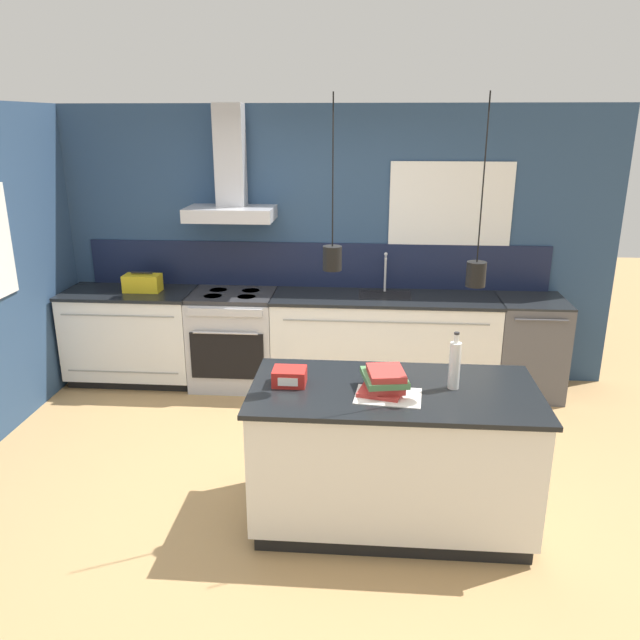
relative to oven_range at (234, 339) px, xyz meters
The scene contains 12 objects.
ground_plane 1.90m from the oven_range, 65.74° to the right, with size 16.00×16.00×0.00m, color tan.
wall_back 1.19m from the oven_range, 23.59° to the left, with size 5.60×2.52×2.60m.
counter_run_left 1.00m from the oven_range, behind, with size 1.23×0.64×0.91m.
counter_run_sink 1.43m from the oven_range, ahead, with size 2.08×0.64×1.28m.
oven_range is the anchor object (origin of this frame).
dishwasher 2.76m from the oven_range, ahead, with size 0.60×0.65×0.91m.
kitchen_island 2.52m from the oven_range, 55.07° to the right, with size 1.75×0.87×0.91m.
bottle_on_island 2.77m from the oven_range, 48.47° to the right, with size 0.07×0.07×0.36m.
book_stack 2.58m from the oven_range, 56.93° to the right, with size 0.31×0.34×0.14m.
red_supply_box 2.26m from the oven_range, 68.63° to the right, with size 0.20×0.17×0.10m.
paper_pile 2.63m from the oven_range, 57.31° to the right, with size 0.41×0.32×0.01m.
yellow_toolbox 1.01m from the oven_range, behind, with size 0.34×0.18×0.19m.
Camera 1 is at (0.50, -3.86, 2.46)m, focal length 35.00 mm.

